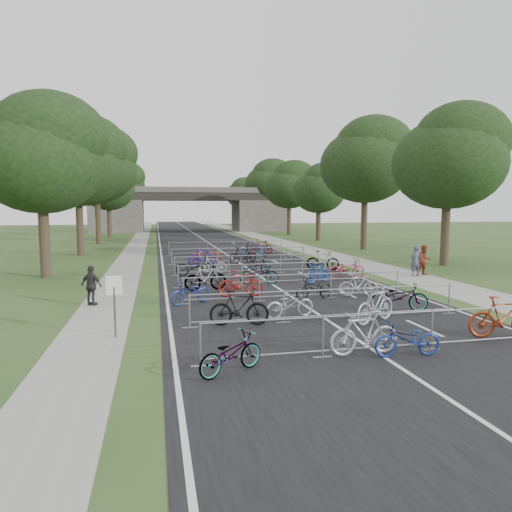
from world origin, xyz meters
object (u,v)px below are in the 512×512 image
Objects in this scene: park_sign at (114,295)px; bike_0 at (231,354)px; pedestrian_c at (91,286)px; overpass_bridge at (190,210)px; bike_1 at (364,334)px; bike_2 at (408,339)px; pedestrian_b at (424,260)px; pedestrian_a at (415,261)px.

park_sign reaches higher than bike_0.
pedestrian_c reaches higher than bike_0.
overpass_bridge is 16.38× the size of bike_1.
park_sign is at bearing -111.57° from bike_2.
bike_2 is 15.26m from pedestrian_b.
bike_0 is 1.13× the size of pedestrian_c.
pedestrian_c is (-17.19, -4.45, -0.07)m from pedestrian_b.
park_sign is 7.10m from bike_1.
park_sign is at bearing -154.74° from pedestrian_b.
pedestrian_a is at bearing 150.96° from bike_2.
bike_2 is at bearing -24.77° from park_sign.
pedestrian_a is at bearing -165.64° from pedestrian_b.
pedestrian_a reaches higher than bike_1.
overpass_bridge is at bearing -32.87° from bike_0.
pedestrian_c is (-16.47, -4.20, -0.08)m from pedestrian_a.
pedestrian_a is 1.01× the size of pedestrian_b.
bike_1 is 10.93m from pedestrian_c.
pedestrian_a reaches higher than pedestrian_b.
bike_1 is (6.37, -3.04, -0.70)m from park_sign.
bike_1 is 1.12× the size of pedestrian_b.
bike_1 is at bearing -110.43° from bike_0.
overpass_bridge is 65.11m from bike_1.
pedestrian_c is (-8.06, -57.22, -2.76)m from overpass_bridge.
pedestrian_c is (-1.26, 4.78, -0.49)m from park_sign.
park_sign is 1.04× the size of bike_0.
park_sign is 0.96× the size of bike_1.
bike_2 is (7.39, -3.41, -0.81)m from park_sign.
bike_0 is 17.67m from pedestrian_a.
park_sign is 4.64m from bike_0.
pedestrian_b reaches higher than bike_1.
bike_0 is at bearing -51.96° from park_sign.
bike_2 is at bearing -89.49° from overpass_bridge.
bike_2 is (0.59, -65.41, -3.07)m from overpass_bridge.
pedestrian_b is at bearing 140.34° from bike_1.
overpass_bridge is 53.74m from pedestrian_a.
bike_0 is (2.82, -3.60, -0.80)m from park_sign.
bike_2 is at bearing 55.33° from pedestrian_a.
bike_0 is 1.03× the size of pedestrian_a.
overpass_bridge reaches higher than pedestrian_b.
pedestrian_b is at bearing -80.19° from overpass_bridge.
bike_0 is 1.04× the size of pedestrian_b.
park_sign reaches higher than bike_2.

